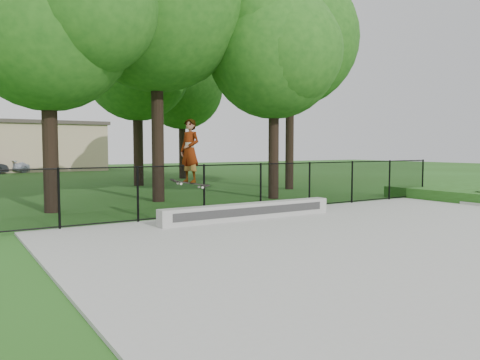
{
  "coord_description": "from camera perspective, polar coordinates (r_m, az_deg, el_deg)",
  "views": [
    {
      "loc": [
        -8.36,
        -6.01,
        2.05
      ],
      "look_at": [
        -1.85,
        4.2,
        1.2
      ],
      "focal_mm": 35.0,
      "sensor_mm": 36.0,
      "label": 1
    }
  ],
  "objects": [
    {
      "name": "tree_row",
      "position": [
        21.97,
        -5.61,
        16.01
      ],
      "size": [
        17.37,
        18.26,
        10.87
      ],
      "color": "black",
      "rests_on": "ground"
    },
    {
      "name": "skater_airborne",
      "position": [
        11.87,
        -6.13,
        3.4
      ],
      "size": [
        0.83,
        0.68,
        1.76
      ],
      "color": "black",
      "rests_on": "ground"
    },
    {
      "name": "concrete_slab",
      "position": [
        10.5,
        21.53,
        -7.36
      ],
      "size": [
        14.0,
        12.0,
        0.06
      ],
      "primitive_type": "cube",
      "color": "#A5A5A0",
      "rests_on": "ground"
    },
    {
      "name": "car_c",
      "position": [
        42.31,
        -24.01,
        1.59
      ],
      "size": [
        3.59,
        2.45,
        1.04
      ],
      "primitive_type": "imported",
      "rotation": [
        0.0,
        0.0,
        1.9
      ],
      "color": "#A6ACBC",
      "rests_on": "ground"
    },
    {
      "name": "distant_building",
      "position": [
        44.47,
        -24.36,
        3.8
      ],
      "size": [
        12.4,
        6.4,
        4.3
      ],
      "color": "tan",
      "rests_on": "ground"
    },
    {
      "name": "ground",
      "position": [
        10.5,
        21.52,
        -7.52
      ],
      "size": [
        100.0,
        100.0,
        0.0
      ],
      "primitive_type": "plane",
      "color": "#255116",
      "rests_on": "ground"
    },
    {
      "name": "chainlink_fence",
      "position": [
        14.61,
        2.54,
        -0.86
      ],
      "size": [
        16.06,
        0.06,
        1.5
      ],
      "color": "black",
      "rests_on": "concrete_slab"
    },
    {
      "name": "grind_ledge",
      "position": [
        13.0,
        1.18,
        -3.81
      ],
      "size": [
        5.37,
        0.4,
        0.44
      ],
      "primitive_type": "cube",
      "color": "#A3A29E",
      "rests_on": "concrete_slab"
    }
  ]
}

